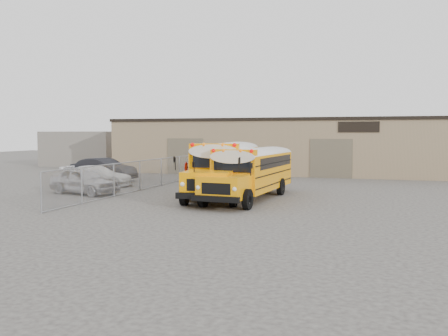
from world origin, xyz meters
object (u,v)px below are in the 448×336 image
(car_silver, at_px, (85,181))
(car_dark, at_px, (104,169))
(school_bus_left, at_px, (243,159))
(car_white, at_px, (98,176))
(tarp_bundle, at_px, (192,186))
(school_bus_right, at_px, (280,163))

(car_silver, distance_m, car_dark, 8.16)
(school_bus_left, height_order, car_dark, school_bus_left)
(car_silver, height_order, car_white, car_silver)
(tarp_bundle, distance_m, car_white, 9.81)
(school_bus_left, relative_size, car_silver, 2.34)
(school_bus_right, bearing_deg, car_white, -166.35)
(tarp_bundle, bearing_deg, school_bus_right, 69.41)
(school_bus_right, distance_m, car_silver, 11.88)
(school_bus_left, xyz_separation_m, tarp_bundle, (-0.09, -8.96, -0.93))
(school_bus_right, xyz_separation_m, car_silver, (-9.79, -6.68, -0.81))
(car_silver, xyz_separation_m, car_white, (-1.59, 3.92, -0.09))
(school_bus_left, distance_m, car_white, 9.58)
(school_bus_left, relative_size, car_white, 2.26)
(tarp_bundle, height_order, car_white, tarp_bundle)
(car_white, bearing_deg, school_bus_right, -85.21)
(car_silver, relative_size, car_white, 0.97)
(car_silver, height_order, car_dark, car_dark)
(school_bus_left, bearing_deg, car_silver, -131.19)
(school_bus_right, bearing_deg, school_bus_left, 154.53)
(tarp_bundle, xyz_separation_m, car_silver, (-6.92, 0.96, -0.03))
(school_bus_left, relative_size, school_bus_right, 1.11)
(school_bus_right, bearing_deg, car_dark, 176.64)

